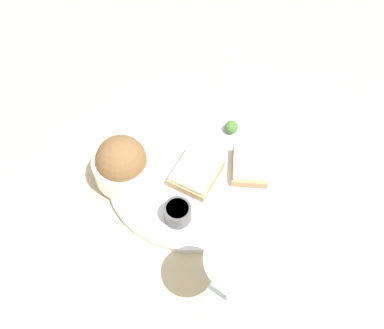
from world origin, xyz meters
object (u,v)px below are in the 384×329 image
(sauce_ramekin, at_px, (178,212))
(wine_glass, at_px, (234,273))
(cheese_toast_far, at_px, (250,166))
(salad_bowl, at_px, (122,164))
(cheese_toast_near, at_px, (196,173))
(fork, at_px, (226,68))

(sauce_ramekin, xyz_separation_m, wine_glass, (0.14, 0.09, 0.09))
(sauce_ramekin, xyz_separation_m, cheese_toast_far, (-0.11, 0.12, -0.01))
(salad_bowl, distance_m, cheese_toast_near, 0.14)
(cheese_toast_near, height_order, cheese_toast_far, same)
(sauce_ramekin, distance_m, fork, 0.38)
(sauce_ramekin, relative_size, cheese_toast_far, 0.62)
(fork, bearing_deg, sauce_ramekin, -10.70)
(salad_bowl, xyz_separation_m, cheese_toast_near, (-0.01, 0.13, -0.03))
(cheese_toast_near, bearing_deg, cheese_toast_far, 102.00)
(cheese_toast_near, xyz_separation_m, cheese_toast_far, (-0.02, 0.10, 0.00))
(sauce_ramekin, distance_m, wine_glass, 0.19)
(sauce_ramekin, xyz_separation_m, fork, (-0.38, 0.07, -0.03))
(wine_glass, bearing_deg, cheese_toast_near, -162.90)
(sauce_ramekin, height_order, fork, sauce_ramekin)
(cheese_toast_near, relative_size, wine_glass, 0.62)
(sauce_ramekin, relative_size, wine_glass, 0.27)
(salad_bowl, xyz_separation_m, cheese_toast_far, (-0.03, 0.23, -0.03))
(cheese_toast_near, relative_size, fork, 0.63)
(sauce_ramekin, height_order, cheese_toast_near, sauce_ramekin)
(wine_glass, xyz_separation_m, fork, (-0.51, -0.02, -0.12))
(sauce_ramekin, relative_size, fork, 0.27)
(cheese_toast_near, relative_size, cheese_toast_far, 1.44)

